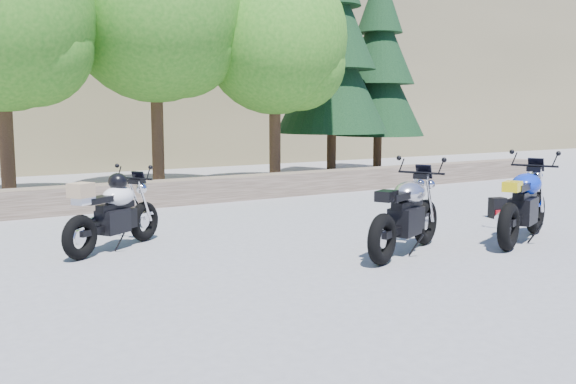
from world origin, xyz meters
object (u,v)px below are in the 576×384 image
object	(u,v)px
white_bike	(113,213)
blue_bike	(524,206)
silver_bike	(406,216)
backpack	(498,208)

from	to	relation	value
white_bike	blue_bike	world-z (taller)	blue_bike
silver_bike	white_bike	xyz separation A→B (m)	(-3.19, 2.30, -0.00)
backpack	white_bike	bearing A→B (deg)	-172.01
blue_bike	white_bike	bearing A→B (deg)	129.65
blue_bike	backpack	xyz separation A→B (m)	(1.35, 1.57, -0.35)
white_bike	backpack	xyz separation A→B (m)	(6.53, -1.03, -0.34)
white_bike	silver_bike	bearing A→B (deg)	-68.51
white_bike	backpack	bearing A→B (deg)	-41.75
blue_bike	backpack	bearing A→B (deg)	25.65
white_bike	backpack	distance (m)	6.62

